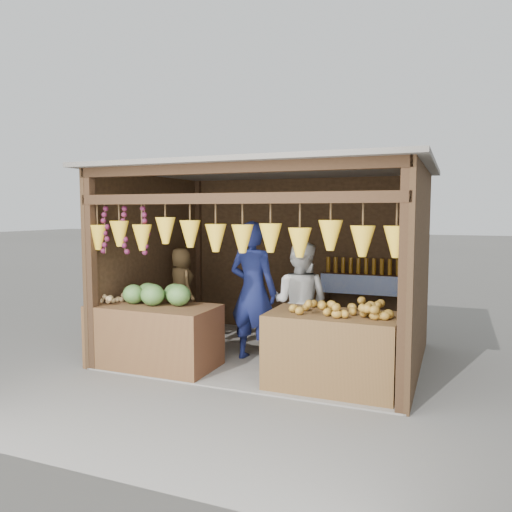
{
  "coord_description": "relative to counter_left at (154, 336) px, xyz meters",
  "views": [
    {
      "loc": [
        2.41,
        -6.55,
        2.06
      ],
      "look_at": [
        -0.19,
        -0.1,
        1.43
      ],
      "focal_mm": 35.0,
      "sensor_mm": 36.0,
      "label": 1
    }
  ],
  "objects": [
    {
      "name": "counter_left",
      "position": [
        0.0,
        0.0,
        0.0
      ],
      "size": [
        1.66,
        0.85,
        0.83
      ],
      "primitive_type": "cube",
      "color": "#4E2B1A",
      "rests_on": "ground"
    },
    {
      "name": "back_shelf",
      "position": [
        2.3,
        2.35,
        0.46
      ],
      "size": [
        1.25,
        0.32,
        1.32
      ],
      "color": "#382314",
      "rests_on": "ground"
    },
    {
      "name": "woman_standing",
      "position": [
        1.74,
        0.87,
        0.41
      ],
      "size": [
        0.86,
        0.7,
        1.65
      ],
      "primitive_type": "imported",
      "rotation": [
        0.0,
        0.0,
        3.05
      ],
      "color": "silver",
      "rests_on": "ground"
    },
    {
      "name": "counter_right",
      "position": [
        2.37,
        0.08,
        0.03
      ],
      "size": [
        1.49,
        0.85,
        0.88
      ],
      "primitive_type": "cube",
      "color": "#52381B",
      "rests_on": "ground"
    },
    {
      "name": "vendor_seated",
      "position": [
        -0.32,
        1.25,
        0.49
      ],
      "size": [
        0.69,
        0.63,
        1.18
      ],
      "primitive_type": "imported",
      "rotation": [
        0.0,
        0.0,
        2.55
      ],
      "color": "brown",
      "rests_on": "stool"
    },
    {
      "name": "ground",
      "position": [
        1.25,
        1.06,
        -0.41
      ],
      "size": [
        80.0,
        80.0,
        0.0
      ],
      "primitive_type": "plane",
      "color": "#514F49",
      "rests_on": "ground"
    },
    {
      "name": "melon_pile",
      "position": [
        -0.01,
        0.09,
        0.57
      ],
      "size": [
        1.0,
        0.5,
        0.32
      ],
      "primitive_type": null,
      "color": "#15501A",
      "rests_on": "counter_left"
    },
    {
      "name": "stall_structure",
      "position": [
        1.22,
        1.02,
        1.25
      ],
      "size": [
        4.3,
        3.3,
        2.66
      ],
      "color": "slate",
      "rests_on": "ground"
    },
    {
      "name": "tanfruit_pile",
      "position": [
        -0.61,
        -0.07,
        0.48
      ],
      "size": [
        0.34,
        0.4,
        0.13
      ],
      "primitive_type": null,
      "color": "olive",
      "rests_on": "counter_left"
    },
    {
      "name": "mango_pile",
      "position": [
        2.46,
        0.1,
        0.58
      ],
      "size": [
        1.4,
        0.64,
        0.22
      ],
      "primitive_type": null,
      "color": "#B95218",
      "rests_on": "counter_right"
    },
    {
      "name": "man_standing",
      "position": [
        1.11,
        0.74,
        0.55
      ],
      "size": [
        0.76,
        0.55,
        1.93
      ],
      "primitive_type": "imported",
      "rotation": [
        0.0,
        0.0,
        3.0
      ],
      "color": "#121845",
      "rests_on": "ground"
    },
    {
      "name": "stool",
      "position": [
        -0.32,
        1.25,
        -0.25
      ],
      "size": [
        0.34,
        0.34,
        0.32
      ],
      "primitive_type": "cube",
      "color": "black",
      "rests_on": "ground"
    }
  ]
}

